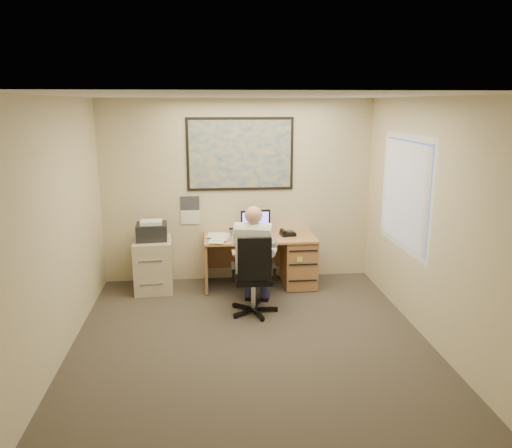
{
  "coord_description": "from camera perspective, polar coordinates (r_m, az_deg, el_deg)",
  "views": [
    {
      "loc": [
        -0.46,
        -5.04,
        2.63
      ],
      "look_at": [
        0.18,
        1.3,
        1.08
      ],
      "focal_mm": 35.0,
      "sensor_mm": 36.0,
      "label": 1
    }
  ],
  "objects": [
    {
      "name": "office_chair",
      "position": [
        6.37,
        -0.26,
        -7.67
      ],
      "size": [
        0.64,
        0.64,
        1.06
      ],
      "rotation": [
        0.0,
        0.0,
        -0.02
      ],
      "color": "black",
      "rests_on": "ground"
    },
    {
      "name": "window_blinds",
      "position": [
        6.42,
        16.64,
        3.43
      ],
      "size": [
        0.06,
        1.4,
        1.3
      ],
      "primitive_type": null,
      "color": "#EFE5CF",
      "rests_on": "room_shell"
    },
    {
      "name": "room_shell",
      "position": [
        5.22,
        -0.51,
        -0.5
      ],
      "size": [
        4.0,
        4.5,
        2.7
      ],
      "color": "#3B352E",
      "rests_on": "ground"
    },
    {
      "name": "desk",
      "position": [
        7.36,
        2.96,
        -3.63
      ],
      "size": [
        1.6,
        0.97,
        1.1
      ],
      "color": "tan",
      "rests_on": "ground"
    },
    {
      "name": "wall_calendar",
      "position": [
        7.45,
        -7.54,
        1.57
      ],
      "size": [
        0.28,
        0.01,
        0.42
      ],
      "primitive_type": "cube",
      "color": "white",
      "rests_on": "room_shell"
    },
    {
      "name": "person",
      "position": [
        6.32,
        -0.34,
        -4.14
      ],
      "size": [
        0.77,
        0.96,
        1.39
      ],
      "primitive_type": null,
      "rotation": [
        0.0,
        0.0,
        -0.23
      ],
      "color": "silver",
      "rests_on": "office_chair"
    },
    {
      "name": "filing_cabinet",
      "position": [
        7.3,
        -11.67,
        -4.05
      ],
      "size": [
        0.57,
        0.67,
        1.03
      ],
      "rotation": [
        0.0,
        0.0,
        0.07
      ],
      "color": "beige",
      "rests_on": "ground"
    },
    {
      "name": "world_map",
      "position": [
        7.33,
        -1.82,
        7.98
      ],
      "size": [
        1.56,
        0.03,
        1.06
      ],
      "primitive_type": "cube",
      "color": "#1E4C93",
      "rests_on": "room_shell"
    }
  ]
}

